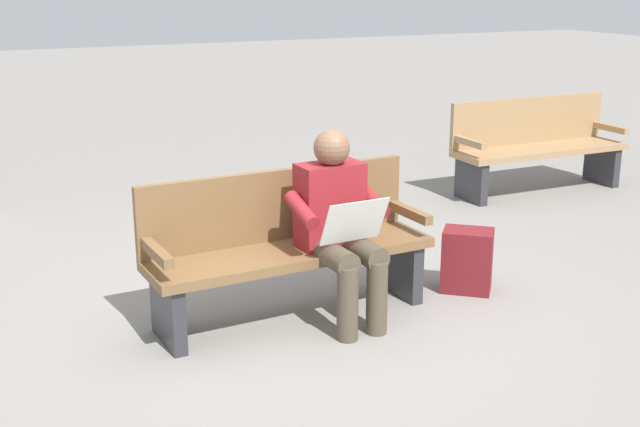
{
  "coord_description": "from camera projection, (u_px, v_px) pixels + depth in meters",
  "views": [
    {
      "loc": [
        1.9,
        4.38,
        2.08
      ],
      "look_at": [
        -0.12,
        0.15,
        0.7
      ],
      "focal_mm": 46.26,
      "sensor_mm": 36.0,
      "label": 1
    }
  ],
  "objects": [
    {
      "name": "bench_near",
      "position": [
        287.0,
        244.0,
        5.1
      ],
      "size": [
        1.82,
        0.56,
        0.9
      ],
      "rotation": [
        0.0,
        0.0,
        0.04
      ],
      "color": "brown",
      "rests_on": "ground"
    },
    {
      "name": "person_seated",
      "position": [
        339.0,
        222.0,
        4.96
      ],
      "size": [
        0.58,
        0.59,
        1.18
      ],
      "rotation": [
        0.0,
        0.0,
        0.04
      ],
      "color": "maroon",
      "rests_on": "ground"
    },
    {
      "name": "backpack",
      "position": [
        467.0,
        260.0,
        5.55
      ],
      "size": [
        0.41,
        0.39,
        0.43
      ],
      "rotation": [
        0.0,
        0.0,
        2.44
      ],
      "color": "maroon",
      "rests_on": "ground"
    },
    {
      "name": "bench_far",
      "position": [
        536.0,
        145.0,
        8.03
      ],
      "size": [
        1.8,
        0.49,
        0.9
      ],
      "rotation": [
        0.0,
        0.0,
        -0.01
      ],
      "color": "#9E7A51",
      "rests_on": "ground"
    },
    {
      "name": "ground_plane",
      "position": [
        292.0,
        317.0,
        5.17
      ],
      "size": [
        40.0,
        40.0,
        0.0
      ],
      "primitive_type": "plane",
      "color": "gray"
    }
  ]
}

